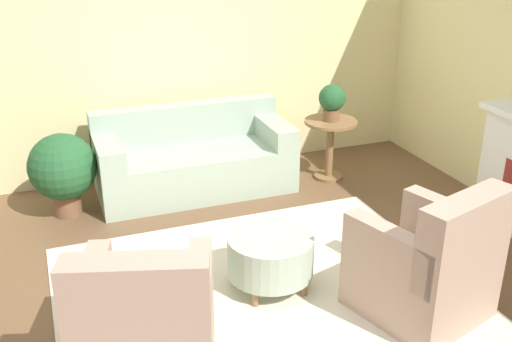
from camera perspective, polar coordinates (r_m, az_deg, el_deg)
ground_plane at (r=4.53m, az=0.69°, el=-11.60°), size 16.00×16.00×0.00m
wall_back at (r=6.34m, az=-8.00°, el=12.05°), size 9.09×0.12×2.80m
rug at (r=4.53m, az=0.69°, el=-11.55°), size 2.96×2.45×0.01m
couch at (r=6.09m, az=-5.95°, el=1.03°), size 1.93×0.84×0.83m
armchair_left at (r=3.62m, az=-10.39°, el=-14.70°), size 0.96×0.98×0.98m
armchair_right at (r=4.29m, az=16.09°, el=-8.79°), size 0.96×0.98×0.98m
ottoman_table at (r=4.46m, az=1.38°, el=-8.00°), size 0.64×0.64×0.42m
side_table at (r=6.33m, az=7.07°, el=3.06°), size 0.55×0.55×0.64m
potted_plant_on_side_table at (r=6.20m, az=7.25°, el=6.69°), size 0.28×0.28×0.38m
potted_plant_floor at (r=5.75m, az=-17.94°, el=0.19°), size 0.62×0.62×0.79m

